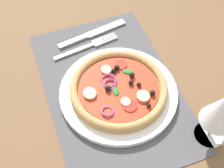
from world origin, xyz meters
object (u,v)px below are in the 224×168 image
(fork, at_px, (90,45))
(knife, at_px, (93,33))
(plate, at_px, (118,93))
(pizza, at_px, (119,88))
(wine_glass, at_px, (222,110))

(fork, relative_size, knife, 0.90)
(fork, xyz_separation_m, knife, (-0.04, 0.02, 0.00))
(plate, height_order, knife, plate)
(plate, bearing_deg, pizza, -23.74)
(plate, distance_m, fork, 0.17)
(pizza, distance_m, wine_glass, 0.23)
(pizza, bearing_deg, fork, -174.35)
(pizza, relative_size, wine_glass, 1.51)
(knife, distance_m, wine_glass, 0.41)
(plate, distance_m, pizza, 0.02)
(fork, relative_size, wine_glass, 1.21)
(wine_glass, bearing_deg, plate, -138.17)
(plate, xyz_separation_m, pizza, (0.00, -0.00, 0.02))
(plate, xyz_separation_m, wine_glass, (0.16, 0.15, 0.09))
(plate, xyz_separation_m, fork, (-0.17, -0.02, -0.00))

